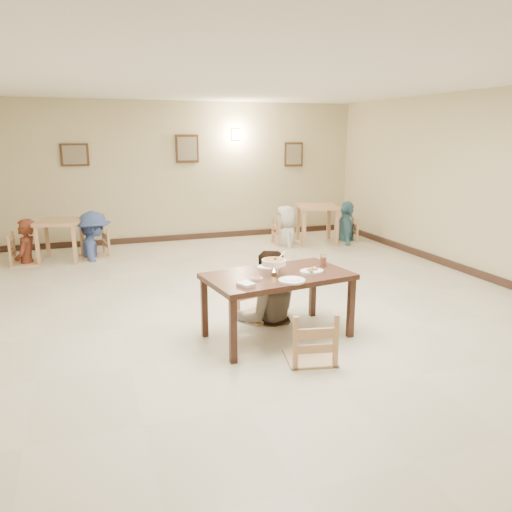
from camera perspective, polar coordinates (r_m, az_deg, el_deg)
name	(u,v)px	position (r m, az deg, el deg)	size (l,w,h in m)	color
floor	(259,312)	(6.68, 0.37, -6.38)	(10.00, 10.00, 0.00)	beige
ceiling	(260,74)	(6.31, 0.42, 20.13)	(10.00, 10.00, 0.00)	white
wall_back	(183,172)	(11.14, -8.34, 9.46)	(10.00, 10.00, 0.00)	#CABB91
wall_right	(508,188)	(8.53, 26.84, 6.90)	(10.00, 10.00, 0.00)	#CABB91
baseboard_back	(185,237)	(11.31, -8.06, 2.16)	(8.00, 0.06, 0.12)	#321F17
baseboard_right	(495,280)	(8.76, 25.69, -2.47)	(0.06, 10.00, 0.12)	#321F17
picture_a	(75,155)	(10.88, -20.03, 10.81)	(0.55, 0.04, 0.45)	#3D2515
picture_b	(187,149)	(11.09, -7.87, 12.05)	(0.50, 0.04, 0.60)	#3D2515
picture_c	(294,154)	(11.85, 4.33, 11.51)	(0.45, 0.04, 0.55)	#3D2515
wall_sconce	(236,134)	(11.36, -2.32, 13.71)	(0.16, 0.05, 0.22)	#FFD88C
main_table	(278,281)	(5.68, 2.51, -2.84)	(1.73, 1.13, 0.76)	#3D2016
chair_far	(261,276)	(6.35, 0.62, -2.28)	(0.51, 0.51, 1.09)	tan
chair_near	(311,312)	(5.18, 6.31, -6.33)	(0.50, 0.50, 1.06)	tan
main_diner	(267,250)	(6.19, 1.32, 0.64)	(0.87, 0.68, 1.79)	gray
curry_warmer	(274,262)	(5.59, 2.08, -0.73)	(0.31, 0.27, 0.25)	silver
rice_plate_far	(268,267)	(5.91, 1.33, -1.23)	(0.26, 0.26, 0.06)	white
rice_plate_near	(292,280)	(5.38, 4.12, -2.77)	(0.29, 0.29, 0.07)	white
fried_plate	(312,271)	(5.75, 6.38, -1.67)	(0.28, 0.28, 0.06)	white
chili_dish	(257,278)	(5.44, 0.10, -2.57)	(0.12, 0.12, 0.02)	white
napkin_cutlery	(246,284)	(5.21, -1.16, -3.26)	(0.21, 0.27, 0.03)	white
drink_glass	(323,261)	(6.01, 7.69, -0.56)	(0.07, 0.07, 0.15)	white
bg_table_left	(59,228)	(9.93, -21.58, 3.04)	(0.90, 0.90, 0.76)	tan
bg_table_right	(317,212)	(10.86, 6.99, 5.05)	(0.99, 0.99, 0.82)	tan
bg_chair_ll	(24,235)	(9.91, -24.96, 2.19)	(0.50, 0.50, 1.07)	tan
bg_chair_lr	(93,230)	(10.00, -18.13, 2.84)	(0.50, 0.50, 1.06)	tan
bg_chair_rl	(286,220)	(10.66, 3.47, 4.10)	(0.49, 0.49, 1.05)	tan
bg_chair_rr	(347,221)	(11.16, 10.32, 4.01)	(0.43, 0.43, 0.93)	tan
bg_diner_a	(22,219)	(9.86, -25.13, 3.83)	(0.60, 0.39, 1.65)	#60291A
bg_diner_b	(92,211)	(9.95, -18.28, 4.87)	(1.14, 0.66, 1.77)	#435A95
bg_diner_c	(286,206)	(10.61, 3.49, 5.75)	(0.81, 0.53, 1.66)	silver
bg_diner_d	(348,201)	(11.09, 10.42, 6.17)	(1.04, 0.43, 1.77)	teal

